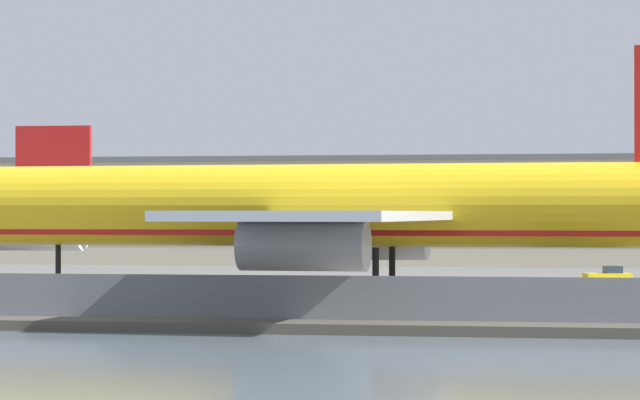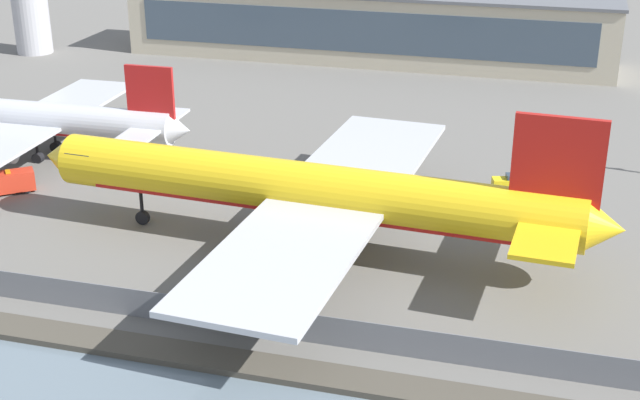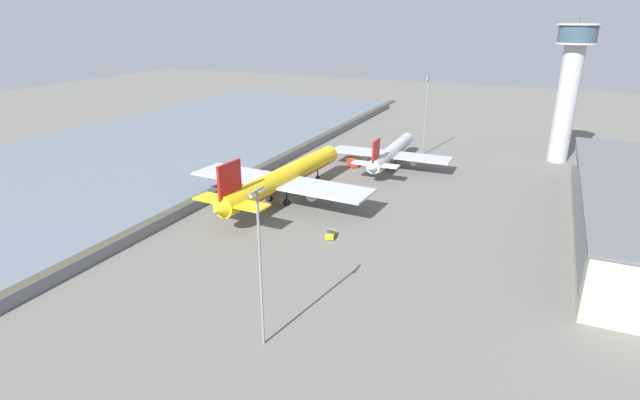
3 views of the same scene
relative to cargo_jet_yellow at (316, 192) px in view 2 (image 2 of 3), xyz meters
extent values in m
plane|color=#66635E|center=(-0.45, 0.48, -5.81)|extent=(500.00, 500.00, 0.00)
cube|color=#474238|center=(-0.45, -20.02, -5.56)|extent=(320.00, 3.00, 0.50)
cube|color=slate|center=(-0.45, -15.52, -4.58)|extent=(280.00, 0.08, 2.46)
cylinder|color=slate|center=(-0.45, -15.52, -4.58)|extent=(0.10, 0.10, 2.46)
cylinder|color=yellow|center=(-0.87, 0.05, 0.22)|extent=(49.53, 7.99, 4.92)
cone|color=yellow|center=(-26.84, 1.68, 0.22)|extent=(3.48, 4.86, 4.67)
cone|color=yellow|center=(25.09, -1.57, 0.22)|extent=(3.47, 4.62, 4.43)
cube|color=#232D3D|center=(-23.52, 1.47, 0.83)|extent=(2.96, 4.34, 1.48)
cube|color=red|center=(-0.87, 0.05, -1.14)|extent=(42.09, 6.55, 0.89)
cube|color=#B7BABF|center=(0.85, -11.91, -0.40)|extent=(12.31, 24.31, 0.49)
cube|color=#B7BABF|center=(2.33, 11.71, -0.40)|extent=(12.31, 24.31, 0.49)
cylinder|color=#B7BABF|center=(-0.51, -9.93, -2.00)|extent=(7.06, 3.13, 2.70)
cylinder|color=#B7BABF|center=(0.73, 9.92, -2.00)|extent=(7.06, 3.13, 2.70)
cube|color=red|center=(20.79, -1.30, 5.13)|extent=(7.42, 1.05, 8.36)
cube|color=yellow|center=(20.51, -5.64, 0.58)|extent=(5.47, 8.97, 0.39)
cube|color=yellow|center=(21.06, 3.03, 0.58)|extent=(5.47, 8.97, 0.39)
cylinder|color=black|center=(-18.10, 1.13, -3.68)|extent=(0.34, 0.34, 2.88)
cylinder|color=black|center=(-18.10, 1.13, -5.12)|extent=(1.41, 0.63, 1.38)
cylinder|color=black|center=(2.41, -2.74, -3.68)|extent=(0.39, 0.39, 2.88)
cylinder|color=black|center=(2.41, -2.74, -5.12)|extent=(1.65, 1.20, 1.58)
cylinder|color=black|center=(2.73, 2.42, -3.68)|extent=(0.39, 0.39, 2.88)
cylinder|color=black|center=(2.73, 2.42, -5.12)|extent=(1.65, 1.20, 1.58)
cylinder|color=silver|center=(-40.37, 15.91, -1.06)|extent=(37.67, 4.50, 3.88)
cone|color=silver|center=(-20.50, 16.24, -1.06)|extent=(2.58, 3.53, 3.49)
cube|color=#B21919|center=(-40.37, 15.91, -2.13)|extent=(32.02, 3.63, 0.70)
cube|color=#B7BABF|center=(-38.64, 24.96, -1.54)|extent=(8.57, 18.19, 0.39)
cylinder|color=#B7BABF|center=(-39.74, 23.50, -2.80)|extent=(5.30, 2.22, 2.13)
cube|color=#B21919|center=(-23.82, 16.18, 2.82)|extent=(5.65, 0.56, 6.59)
cube|color=silver|center=(-23.77, 12.87, -0.77)|extent=(3.87, 6.68, 0.31)
cube|color=silver|center=(-23.88, 19.49, -0.77)|extent=(3.87, 6.68, 0.31)
cylinder|color=black|center=(-37.70, 13.92, -4.13)|extent=(0.31, 0.31, 2.27)
cylinder|color=black|center=(-37.70, 13.92, -5.27)|extent=(1.26, 0.89, 1.25)
cylinder|color=black|center=(-37.77, 17.99, -4.13)|extent=(0.31, 0.31, 2.27)
cylinder|color=black|center=(-37.77, 17.99, -5.27)|extent=(1.26, 0.89, 1.25)
cube|color=yellow|center=(15.93, 19.85, -5.06)|extent=(3.51, 2.40, 1.11)
cube|color=#283847|center=(16.31, 19.95, -4.26)|extent=(1.42, 1.53, 0.50)
cylinder|color=black|center=(16.70, 20.77, -5.46)|extent=(0.73, 0.40, 0.70)
cylinder|color=black|center=(17.07, 19.46, -5.46)|extent=(0.73, 0.40, 0.70)
cylinder|color=black|center=(14.79, 20.23, -5.46)|extent=(0.73, 0.40, 0.70)
cylinder|color=black|center=(15.16, 18.92, -5.46)|extent=(0.73, 0.40, 0.70)
cube|color=red|center=(-35.50, 4.85, -4.54)|extent=(5.38, 4.87, 2.07)
cube|color=orange|center=(-35.50, 4.85, -3.41)|extent=(1.04, 1.13, 0.16)
cylinder|color=black|center=(-33.66, 5.12, -5.39)|extent=(0.80, 0.69, 0.84)
cylinder|color=black|center=(-34.81, 6.58, -5.39)|extent=(0.80, 0.69, 0.84)
cube|color=#BCB299|center=(-11.60, 73.40, -0.27)|extent=(80.49, 14.49, 11.08)
cube|color=#3D4C5B|center=(-11.60, 66.08, 0.29)|extent=(74.05, 0.16, 6.65)
camera|label=1|loc=(13.99, -89.16, -0.27)|focal=85.00mm
camera|label=2|loc=(20.21, -71.62, 30.60)|focal=50.00mm
camera|label=3|loc=(103.61, 57.53, 38.03)|focal=28.00mm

